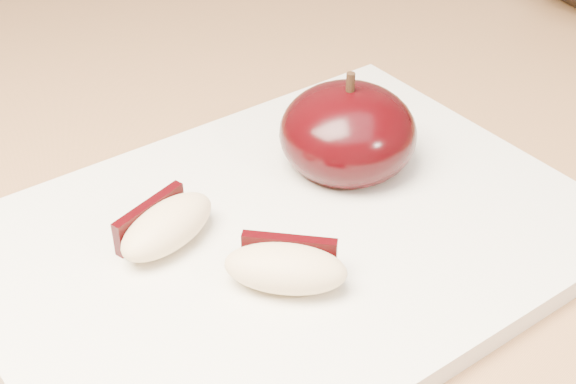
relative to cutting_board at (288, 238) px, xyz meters
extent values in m
cube|color=silver|center=(0.04, 0.81, -0.46)|extent=(2.40, 0.60, 0.90)
cube|color=#A76C48|center=(0.04, 0.11, -0.03)|extent=(1.64, 0.64, 0.04)
cube|color=silver|center=(0.00, 0.00, 0.00)|extent=(0.40, 0.35, 0.01)
ellipsoid|color=black|center=(0.05, 0.06, 0.03)|extent=(0.11, 0.11, 0.06)
cylinder|color=black|center=(0.05, 0.06, 0.06)|extent=(0.01, 0.01, 0.01)
ellipsoid|color=beige|center=(-0.06, 0.00, 0.02)|extent=(0.07, 0.06, 0.02)
cube|color=black|center=(-0.07, 0.01, 0.02)|extent=(0.04, 0.04, 0.02)
ellipsoid|color=beige|center=(-0.01, -0.04, 0.02)|extent=(0.07, 0.05, 0.02)
cube|color=black|center=(-0.01, -0.03, 0.02)|extent=(0.05, 0.02, 0.02)
camera|label=1|loc=(-0.08, -0.33, 0.28)|focal=50.00mm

